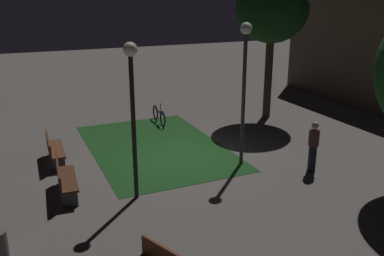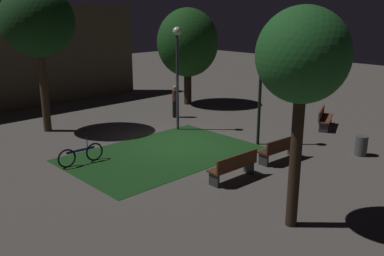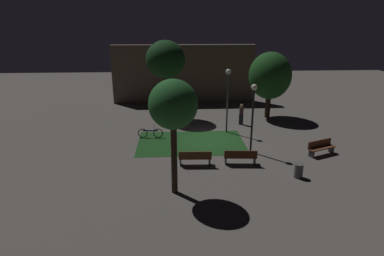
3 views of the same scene
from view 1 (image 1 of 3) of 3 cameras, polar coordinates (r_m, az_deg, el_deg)
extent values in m
plane|color=#56514C|center=(14.27, -1.45, -3.95)|extent=(60.00, 60.00, 0.00)
cube|color=#194219|center=(15.25, -4.96, -2.53)|extent=(6.93, 4.51, 0.01)
cube|color=#512D19|center=(14.39, -18.02, -2.76)|extent=(1.82, 0.54, 0.06)
cube|color=#512D19|center=(14.31, -18.95, -1.99)|extent=(1.80, 0.12, 0.40)
cube|color=#2D2D33|center=(15.22, -18.19, -2.61)|extent=(0.09, 0.39, 0.42)
cube|color=#2D2D33|center=(13.73, -17.65, -4.80)|extent=(0.09, 0.39, 0.42)
cube|color=#422314|center=(12.07, -16.61, -6.65)|extent=(1.83, 0.61, 0.06)
cube|color=#422314|center=(11.97, -17.72, -5.75)|extent=(1.80, 0.19, 0.40)
cube|color=#2D2D33|center=(12.90, -16.77, -6.21)|extent=(0.11, 0.39, 0.42)
cube|color=#2D2D33|center=(11.44, -16.22, -9.34)|extent=(0.11, 0.39, 0.42)
cylinder|color=#423021|center=(18.76, 10.35, 7.27)|extent=(0.34, 0.34, 3.89)
ellipsoid|color=#143816|center=(18.46, 10.85, 15.78)|extent=(3.05, 3.05, 2.92)
cylinder|color=black|center=(10.94, -7.93, -0.30)|extent=(0.12, 0.12, 3.85)
sphere|color=#F2EDCC|center=(10.48, -8.42, 10.55)|extent=(0.36, 0.36, 0.36)
cylinder|color=#333338|center=(13.15, 7.00, 3.56)|extent=(0.12, 0.12, 4.16)
sphere|color=white|center=(12.79, 7.38, 13.29)|extent=(0.36, 0.36, 0.36)
torus|color=black|center=(18.40, -4.99, 2.13)|extent=(0.66, 0.09, 0.66)
torus|color=black|center=(17.44, -4.01, 1.27)|extent=(0.66, 0.09, 0.66)
cube|color=navy|center=(17.87, -4.53, 2.26)|extent=(1.05, 0.09, 0.08)
cylinder|color=navy|center=(17.57, -4.29, 2.74)|extent=(0.03, 0.03, 0.40)
cube|color=black|center=(13.55, 16.02, -3.98)|extent=(0.34, 0.32, 0.84)
cylinder|color=#4C2D2D|center=(13.32, 16.27, -1.26)|extent=(0.32, 0.32, 0.52)
sphere|color=tan|center=(13.20, 16.41, 0.38)|extent=(0.22, 0.22, 0.22)
camera|label=2|loc=(24.02, -42.16, 13.29)|focal=39.37mm
camera|label=3|loc=(21.40, -73.53, 11.97)|focal=30.78mm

